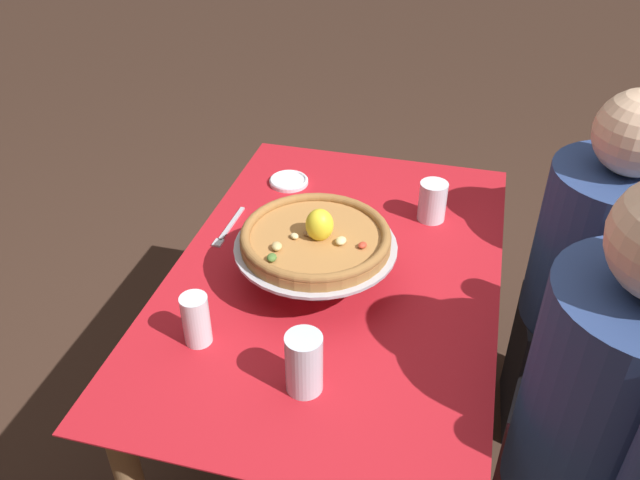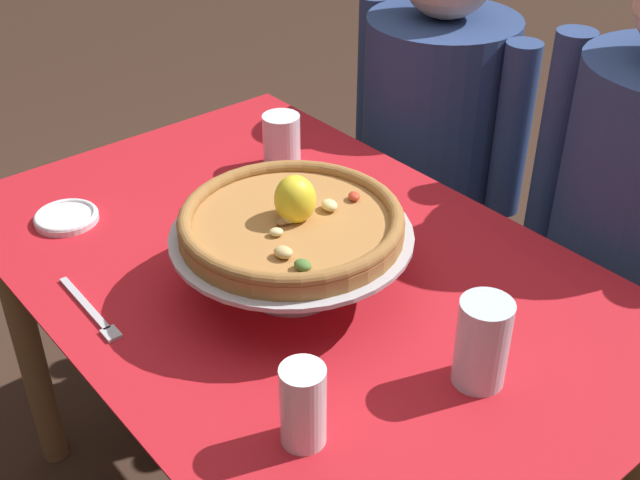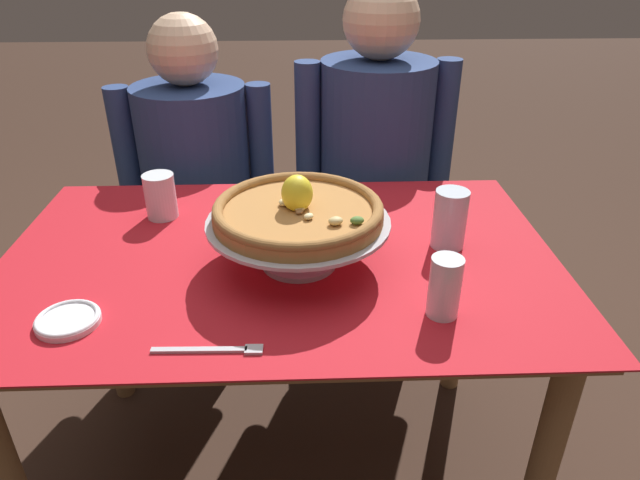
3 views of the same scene
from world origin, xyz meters
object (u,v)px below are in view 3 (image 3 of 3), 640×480
at_px(pizza_stand, 299,231).
at_px(water_glass_side_right, 449,222).
at_px(side_plate, 68,320).
at_px(dinner_fork, 214,350).
at_px(diner_right, 373,183).
at_px(diner_left, 199,194).
at_px(pizza, 298,210).
at_px(water_glass_back_left, 161,198).
at_px(water_glass_front_right, 444,291).

relative_size(pizza_stand, water_glass_side_right, 2.84).
bearing_deg(side_plate, dinner_fork, -17.68).
xyz_separation_m(pizza_stand, diner_right, (0.25, 0.68, -0.18)).
relative_size(dinner_fork, diner_left, 0.17).
height_order(side_plate, diner_right, diner_right).
bearing_deg(diner_right, water_glass_side_right, -81.14).
bearing_deg(pizza, dinner_fork, -117.42).
xyz_separation_m(water_glass_side_right, water_glass_back_left, (-0.70, 0.18, -0.01)).
relative_size(side_plate, dinner_fork, 0.61).
bearing_deg(dinner_fork, water_glass_front_right, 12.59).
bearing_deg(diner_right, water_glass_front_right, -88.50).
height_order(pizza, diner_left, diner_left).
xyz_separation_m(pizza_stand, water_glass_side_right, (0.35, 0.07, -0.02)).
relative_size(pizza, water_glass_front_right, 2.92).
distance_m(dinner_fork, diner_right, 1.06).
bearing_deg(pizza, pizza_stand, -121.19).
height_order(pizza_stand, side_plate, pizza_stand).
relative_size(water_glass_front_right, diner_left, 0.11).
bearing_deg(water_glass_front_right, pizza_stand, 144.27).
bearing_deg(pizza_stand, water_glass_front_right, -35.73).
relative_size(water_glass_side_right, diner_left, 0.12).
bearing_deg(water_glass_back_left, side_plate, -100.98).
bearing_deg(pizza, water_glass_back_left, 144.90).
xyz_separation_m(water_glass_front_right, side_plate, (-0.71, -0.00, -0.05)).
distance_m(water_glass_back_left, diner_left, 0.51).
height_order(diner_left, diner_right, diner_right).
height_order(side_plate, dinner_fork, side_plate).
xyz_separation_m(pizza_stand, water_glass_back_left, (-0.35, 0.25, -0.03)).
distance_m(water_glass_side_right, dinner_fork, 0.62).
distance_m(water_glass_back_left, water_glass_front_right, 0.77).
bearing_deg(water_glass_side_right, side_plate, -161.02).
xyz_separation_m(water_glass_back_left, dinner_fork, (0.20, -0.54, -0.05)).
xyz_separation_m(pizza, water_glass_side_right, (0.35, 0.07, -0.07)).
bearing_deg(pizza_stand, water_glass_side_right, 11.04).
distance_m(pizza_stand, dinner_fork, 0.34).
bearing_deg(diner_right, water_glass_back_left, -144.38).
distance_m(pizza, water_glass_side_right, 0.36).
bearing_deg(pizza, water_glass_side_right, 10.98).
distance_m(pizza, diner_left, 0.84).
bearing_deg(water_glass_back_left, pizza_stand, -35.17).
relative_size(side_plate, diner_left, 0.10).
distance_m(water_glass_back_left, side_plate, 0.46).
xyz_separation_m(water_glass_back_left, diner_right, (0.60, 0.43, -0.15)).
bearing_deg(diner_right, diner_left, 176.36).
bearing_deg(diner_left, dinner_fork, -79.28).
bearing_deg(side_plate, diner_left, 84.14).
relative_size(pizza_stand, water_glass_front_right, 3.19).
relative_size(pizza_stand, dinner_fork, 2.00).
bearing_deg(side_plate, water_glass_side_right, 18.98).
relative_size(water_glass_back_left, diner_left, 0.10).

